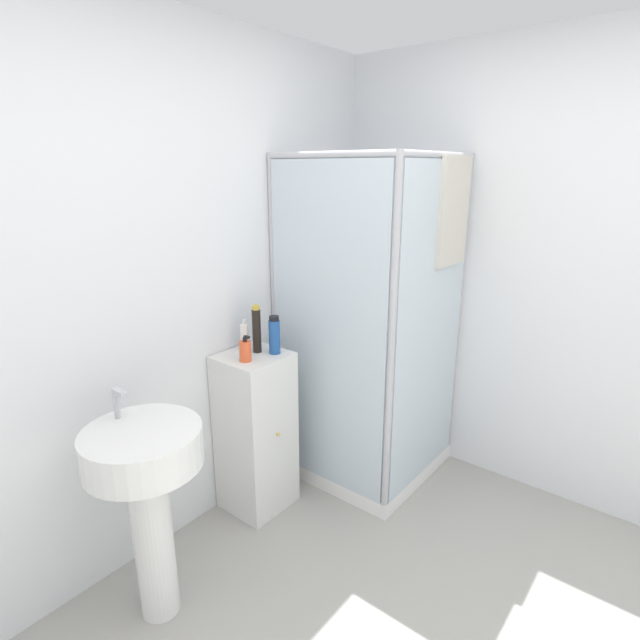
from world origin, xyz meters
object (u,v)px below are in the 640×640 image
(shampoo_bottle_tall_black, at_px, (257,329))
(lotion_bottle_white, at_px, (245,338))
(soap_dispenser, at_px, (245,351))
(shampoo_bottle_blue, at_px, (274,335))
(sink, at_px, (147,483))

(shampoo_bottle_tall_black, height_order, lotion_bottle_white, shampoo_bottle_tall_black)
(soap_dispenser, xyz_separation_m, shampoo_bottle_blue, (0.17, -0.04, 0.04))
(sink, height_order, shampoo_bottle_tall_black, shampoo_bottle_tall_black)
(shampoo_bottle_blue, height_order, lotion_bottle_white, shampoo_bottle_blue)
(soap_dispenser, relative_size, lotion_bottle_white, 0.76)
(sink, bearing_deg, soap_dispenser, 12.37)
(sink, bearing_deg, shampoo_bottle_blue, 7.51)
(shampoo_bottle_tall_black, xyz_separation_m, lotion_bottle_white, (-0.03, 0.06, -0.05))
(sink, height_order, shampoo_bottle_blue, shampoo_bottle_blue)
(sink, height_order, lotion_bottle_white, lotion_bottle_white)
(soap_dispenser, xyz_separation_m, shampoo_bottle_tall_black, (0.13, 0.05, 0.07))
(shampoo_bottle_blue, bearing_deg, shampoo_bottle_tall_black, 117.86)
(soap_dispenser, bearing_deg, sink, -167.63)
(shampoo_bottle_blue, bearing_deg, sink, -172.49)
(sink, distance_m, soap_dispenser, 0.78)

